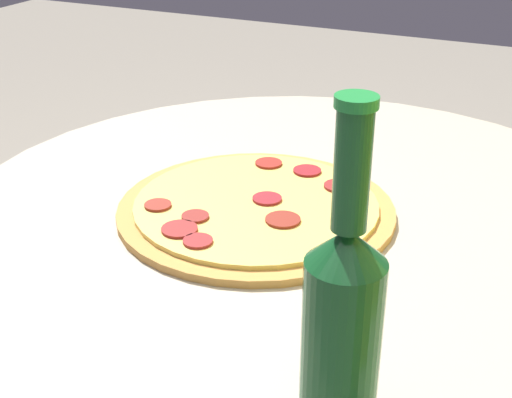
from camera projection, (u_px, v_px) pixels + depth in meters
name	position (u px, v px, depth m)	size (l,w,h in m)	color
table	(302.00, 316.00, 1.01)	(0.94, 0.94, 0.71)	#B2A893
pizza	(256.00, 208.00, 0.91)	(0.36, 0.36, 0.02)	#C68E47
beer_bottle	(343.00, 316.00, 0.54)	(0.06, 0.06, 0.28)	#144C23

